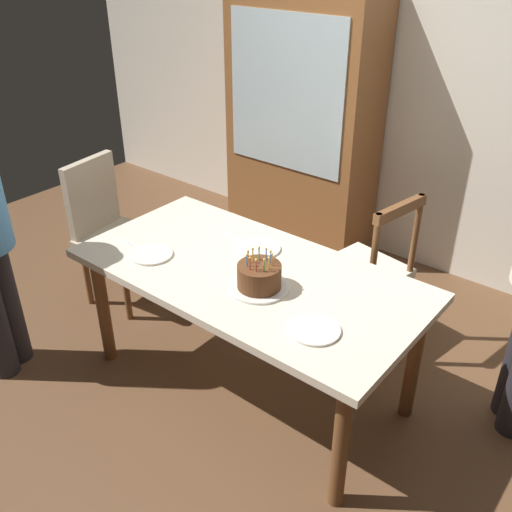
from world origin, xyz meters
The scene contains 12 objects.
ground centered at (0.00, 0.00, 0.00)m, with size 6.40×6.40×0.00m, color brown.
back_wall centered at (0.00, 1.85, 1.30)m, with size 6.40×0.10×2.60m, color silver.
dining_table centered at (0.00, 0.00, 0.64)m, with size 1.74×0.88×0.73m.
birthday_cake centered at (0.14, -0.09, 0.79)m, with size 0.28×0.28×0.19m.
plate_near_celebrant centered at (-0.48, -0.20, 0.73)m, with size 0.22×0.22×0.01m, color silver.
plate_far_side centered at (-0.09, 0.20, 0.73)m, with size 0.22×0.22×0.01m, color silver.
plate_near_guest centered at (0.52, -0.20, 0.73)m, with size 0.22×0.22×0.01m, color silver.
fork_near_celebrant centered at (-0.64, -0.19, 0.73)m, with size 0.18×0.02×0.01m, color silver.
fork_far_side centered at (-0.25, 0.21, 0.73)m, with size 0.18×0.02×0.01m, color silver.
chair_spindle_back centered at (0.26, 0.75, 0.46)m, with size 0.51×0.51×0.95m.
chair_upholstered centered at (-1.26, 0.11, 0.53)m, with size 0.50×0.50×0.95m.
china_cabinet centered at (-0.78, 1.56, 0.95)m, with size 1.10×0.45×1.90m.
Camera 1 is at (1.53, -1.83, 2.19)m, focal length 40.07 mm.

